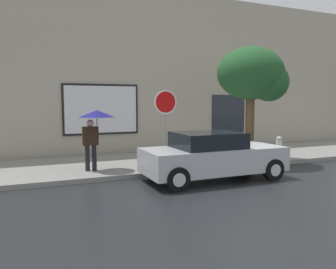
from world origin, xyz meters
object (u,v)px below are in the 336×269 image
fire_hydrant (279,146)px  street_tree (255,76)px  pedestrian_with_umbrella (95,121)px  stop_sign (165,113)px  parked_car (213,156)px

fire_hydrant → street_tree: street_tree is taller
pedestrian_with_umbrella → stop_sign: 2.19m
fire_hydrant → street_tree: 3.09m
pedestrian_with_umbrella → street_tree: 5.82m
fire_hydrant → stop_sign: bearing=-173.7°
street_tree → stop_sign: street_tree is taller
street_tree → stop_sign: (-3.53, -0.19, -1.28)m
parked_car → fire_hydrant: size_ratio=5.28×
parked_car → stop_sign: size_ratio=1.66×
parked_car → pedestrian_with_umbrella: bearing=146.8°
street_tree → stop_sign: bearing=-177.0°
parked_car → stop_sign: stop_sign is taller
parked_car → stop_sign: (-0.94, 1.33, 1.22)m
stop_sign → street_tree: bearing=3.0°
fire_hydrant → pedestrian_with_umbrella: 7.23m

